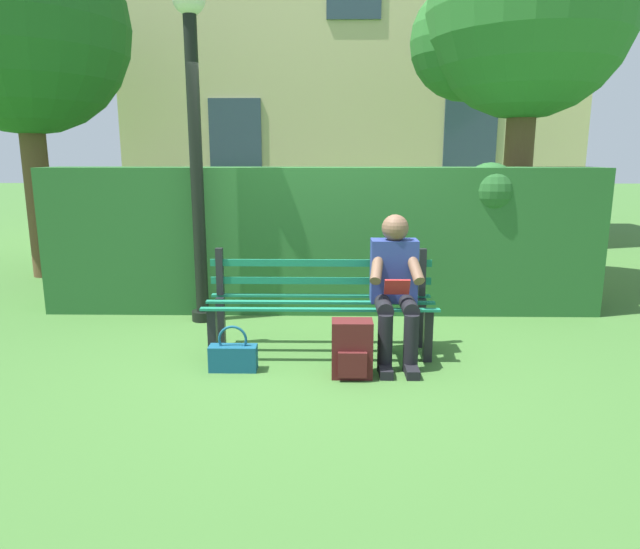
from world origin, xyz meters
name	(u,v)px	position (x,y,z in m)	size (l,w,h in m)	color
ground	(320,353)	(0.00, 0.00, 0.00)	(60.00, 60.00, 0.00)	#3D6B2D
park_bench	(320,302)	(0.00, -0.07, 0.43)	(1.92, 0.51, 0.87)	black
person_seated	(395,284)	(-0.61, 0.10, 0.63)	(0.44, 0.73, 1.19)	navy
hedge_backdrop	(323,237)	(-0.01, -1.44, 0.79)	(5.84, 0.69, 1.59)	#265B28
tree	(518,22)	(-2.25, -2.46, 3.18)	(2.49, 2.37, 4.44)	brown
building_facade	(350,54)	(-0.45, -6.94, 3.59)	(8.06, 3.21, 7.18)	beige
backpack	(352,349)	(-0.25, 0.51, 0.22)	(0.31, 0.26, 0.44)	#4C1919
handbag	(233,356)	(0.67, 0.41, 0.12)	(0.37, 0.13, 0.37)	navy
tree_far	(15,33)	(4.03, -3.15, 3.21)	(2.87, 2.73, 4.65)	brown
lamp_post	(194,125)	(1.22, -0.95, 1.94)	(0.30, 0.30, 3.21)	black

